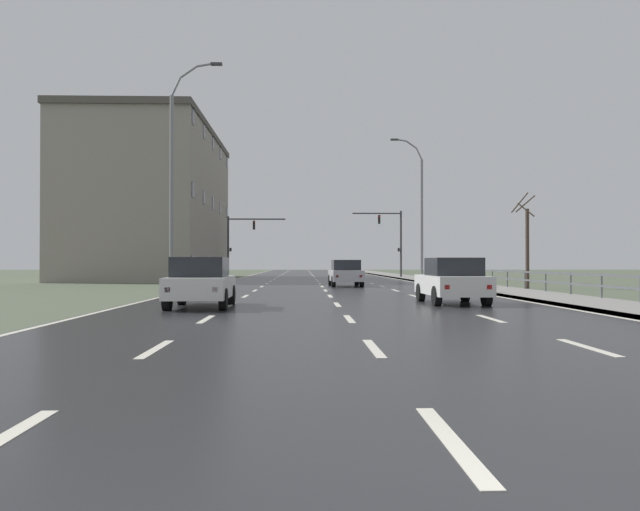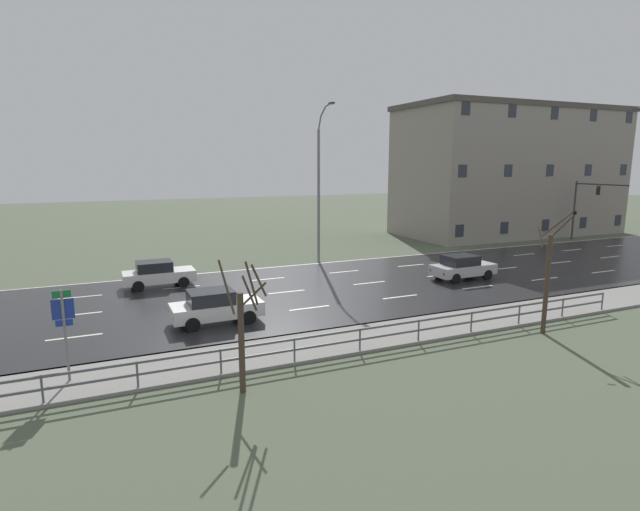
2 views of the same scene
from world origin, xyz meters
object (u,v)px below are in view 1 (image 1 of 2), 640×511
street_lamp_midground (420,211)px  street_lamp_left_bank (175,179)px  traffic_signal_right (393,234)px  brick_building (154,205)px  car_near_right (346,273)px  car_far_right (201,282)px  car_far_left (452,280)px  traffic_signal_left (239,237)px

street_lamp_midground → street_lamp_left_bank: size_ratio=0.93×
traffic_signal_right → brick_building: brick_building is taller
car_near_right → brick_building: (-15.52, 18.41, 5.67)m
street_lamp_left_bank → traffic_signal_right: bearing=61.5°
street_lamp_midground → car_far_right: street_lamp_midground is taller
traffic_signal_right → brick_building: 21.51m
car_far_left → brick_building: (-18.04, 34.62, 5.67)m
street_lamp_left_bank → traffic_signal_left: 26.94m
street_lamp_left_bank → brick_building: 25.37m
traffic_signal_right → car_far_left: traffic_signal_right is taller
street_lamp_midground → car_far_left: size_ratio=2.55×
street_lamp_midground → traffic_signal_right: 11.93m
traffic_signal_right → car_far_left: bearing=-94.9°
traffic_signal_right → brick_building: bearing=-173.6°
traffic_signal_right → street_lamp_midground: bearing=-88.4°
traffic_signal_left → car_far_left: (10.82, -37.04, -2.95)m
traffic_signal_left → car_far_left: traffic_signal_left is taller
traffic_signal_right → brick_building: size_ratio=0.26×
street_lamp_left_bank → brick_building: (-6.67, 24.46, 0.93)m
car_far_right → car_far_left: bearing=10.7°
street_lamp_midground → traffic_signal_right: street_lamp_midground is taller
car_far_left → car_near_right: size_ratio=1.00×
traffic_signal_right → car_far_right: size_ratio=1.50×
street_lamp_left_bank → traffic_signal_right: size_ratio=1.84×
street_lamp_midground → traffic_signal_left: (-14.34, 11.89, -1.41)m
street_lamp_left_bank → car_far_left: bearing=-41.8°
street_lamp_left_bank → car_far_left: (11.38, -10.16, -4.75)m
street_lamp_midground → car_far_right: size_ratio=2.55×
traffic_signal_right → traffic_signal_left: bearing=179.9°
traffic_signal_right → car_far_right: (-11.41, -38.73, -3.21)m
traffic_signal_left → car_near_right: (8.29, -20.82, -2.95)m
traffic_signal_right → car_near_right: (-5.72, -20.80, -3.21)m
street_lamp_midground → car_far_left: 25.76m
car_near_right → traffic_signal_right: bearing=73.0°
street_lamp_midground → car_near_right: size_ratio=2.54×
traffic_signal_right → traffic_signal_left: 14.02m
brick_building → car_far_left: bearing=-62.5°
traffic_signal_right → traffic_signal_left: size_ratio=1.10×
traffic_signal_right → car_near_right: bearing=-105.4°
car_near_right → street_lamp_left_bank: bearing=-147.3°
traffic_signal_left → car_far_right: bearing=-86.2°
brick_building → traffic_signal_right: bearing=6.4°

